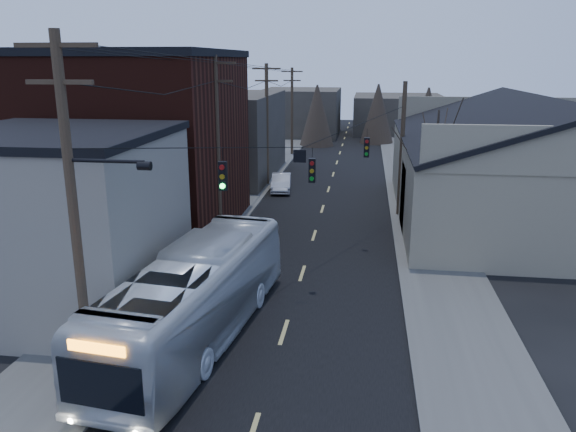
{
  "coord_description": "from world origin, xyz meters",
  "views": [
    {
      "loc": [
        2.75,
        -10.66,
        9.74
      ],
      "look_at": [
        -0.58,
        13.29,
        3.0
      ],
      "focal_mm": 35.0,
      "sensor_mm": 36.0,
      "label": 1
    }
  ],
  "objects": [
    {
      "name": "parked_car",
      "position": [
        -3.57,
        30.97,
        0.67
      ],
      "size": [
        1.85,
        4.17,
        1.33
      ],
      "primitive_type": "imported",
      "rotation": [
        0.0,
        0.0,
        0.11
      ],
      "color": "#AEB0B6",
      "rests_on": "ground"
    },
    {
      "name": "building_clapboard",
      "position": [
        -9.0,
        9.0,
        3.5
      ],
      "size": [
        8.0,
        8.0,
        7.0
      ],
      "primitive_type": "cube",
      "color": "gray",
      "rests_on": "ground"
    },
    {
      "name": "sidewalk_right",
      "position": [
        6.5,
        30.0,
        0.06
      ],
      "size": [
        4.0,
        110.0,
        0.12
      ],
      "primitive_type": "cube",
      "color": "#474744",
      "rests_on": "ground"
    },
    {
      "name": "building_far_left",
      "position": [
        -6.0,
        65.0,
        3.0
      ],
      "size": [
        10.0,
        12.0,
        6.0
      ],
      "primitive_type": "cube",
      "color": "#38342D",
      "rests_on": "ground"
    },
    {
      "name": "bare_tree",
      "position": [
        6.5,
        20.0,
        3.6
      ],
      "size": [
        0.4,
        0.4,
        7.2
      ],
      "primitive_type": "cone",
      "color": "black",
      "rests_on": "ground"
    },
    {
      "name": "road_surface",
      "position": [
        0.0,
        30.0,
        0.01
      ],
      "size": [
        9.0,
        110.0,
        0.02
      ],
      "primitive_type": "cube",
      "color": "black",
      "rests_on": "ground"
    },
    {
      "name": "sidewalk_left",
      "position": [
        -6.5,
        30.0,
        0.06
      ],
      "size": [
        4.0,
        110.0,
        0.12
      ],
      "primitive_type": "cube",
      "color": "#474744",
      "rests_on": "ground"
    },
    {
      "name": "warehouse",
      "position": [
        13.0,
        25.0,
        2.7
      ],
      "size": [
        16.16,
        20.6,
        7.73
      ],
      "color": "gray",
      "rests_on": "ground"
    },
    {
      "name": "building_far_right",
      "position": [
        7.0,
        70.0,
        2.5
      ],
      "size": [
        12.0,
        14.0,
        5.0
      ],
      "primitive_type": "cube",
      "color": "#38342D",
      "rests_on": "ground"
    },
    {
      "name": "utility_lines",
      "position": [
        -3.11,
        24.14,
        4.95
      ],
      "size": [
        11.24,
        45.28,
        10.5
      ],
      "color": "#382B1E",
      "rests_on": "ground"
    },
    {
      "name": "bus",
      "position": [
        -3.0,
        7.05,
        1.67
      ],
      "size": [
        4.29,
        12.27,
        3.35
      ],
      "primitive_type": "imported",
      "rotation": [
        0.0,
        0.0,
        3.02
      ],
      "color": "silver",
      "rests_on": "ground"
    },
    {
      "name": "building_brick",
      "position": [
        -10.0,
        20.0,
        5.0
      ],
      "size": [
        10.0,
        12.0,
        10.0
      ],
      "primitive_type": "cube",
      "color": "black",
      "rests_on": "ground"
    },
    {
      "name": "building_left_far",
      "position": [
        -9.5,
        36.0,
        3.5
      ],
      "size": [
        9.0,
        14.0,
        7.0
      ],
      "primitive_type": "cube",
      "color": "#38342D",
      "rests_on": "ground"
    }
  ]
}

